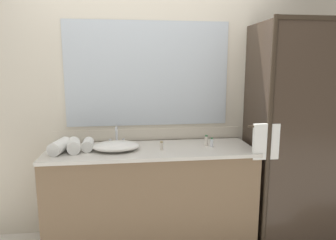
{
  "coord_description": "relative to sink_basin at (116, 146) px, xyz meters",
  "views": [
    {
      "loc": [
        -0.18,
        -2.58,
        1.61
      ],
      "look_at": [
        0.15,
        0.0,
        1.15
      ],
      "focal_mm": 32.61,
      "sensor_mm": 36.0,
      "label": 1
    }
  ],
  "objects": [
    {
      "name": "amenity_bottle_lotion",
      "position": [
        0.84,
        0.0,
        0.0
      ],
      "size": [
        0.03,
        0.03,
        0.08
      ],
      "color": "silver",
      "rests_on": "vanity_cabinet"
    },
    {
      "name": "amenity_bottle_body_wash",
      "position": [
        0.39,
        -0.04,
        -0.0
      ],
      "size": [
        0.03,
        0.03,
        0.08
      ],
      "color": "silver",
      "rests_on": "vanity_cabinet"
    },
    {
      "name": "vanity_cabinet",
      "position": [
        0.3,
        0.03,
        -0.49
      ],
      "size": [
        1.8,
        0.58,
        0.9
      ],
      "color": "brown",
      "rests_on": "ground_plane"
    },
    {
      "name": "rolled_towel_near_edge",
      "position": [
        -0.46,
        -0.02,
        0.02
      ],
      "size": [
        0.16,
        0.26,
        0.11
      ],
      "primitive_type": "cylinder",
      "rotation": [
        1.57,
        0.0,
        -0.22
      ],
      "color": "white",
      "rests_on": "vanity_cabinet"
    },
    {
      "name": "faucet",
      "position": [
        0.0,
        0.17,
        0.02
      ],
      "size": [
        0.17,
        0.13,
        0.18
      ],
      "color": "silver",
      "rests_on": "vanity_cabinet"
    },
    {
      "name": "rolled_towel_far_edge",
      "position": [
        -0.24,
        0.04,
        0.01
      ],
      "size": [
        0.1,
        0.19,
        0.09
      ],
      "primitive_type": "cylinder",
      "rotation": [
        1.57,
        0.0,
        0.04
      ],
      "color": "white",
      "rests_on": "vanity_cabinet"
    },
    {
      "name": "sink_basin",
      "position": [
        0.0,
        0.0,
        0.0
      ],
      "size": [
        0.4,
        0.3,
        0.07
      ],
      "primitive_type": "ellipsoid",
      "color": "white",
      "rests_on": "vanity_cabinet"
    },
    {
      "name": "shower_enclosure",
      "position": [
        1.58,
        -0.17,
        0.09
      ],
      "size": [
        1.2,
        0.59,
        2.0
      ],
      "color": "#2D2319",
      "rests_on": "ground_plane"
    },
    {
      "name": "amenity_bottle_conditioner",
      "position": [
        0.8,
        0.04,
        0.01
      ],
      "size": [
        0.03,
        0.03,
        0.1
      ],
      "color": "silver",
      "rests_on": "vanity_cabinet"
    },
    {
      "name": "wall_back_with_mirror",
      "position": [
        0.3,
        0.36,
        0.37
      ],
      "size": [
        4.4,
        0.06,
        2.6
      ],
      "color": "beige",
      "rests_on": "ground_plane"
    },
    {
      "name": "rolled_towel_middle",
      "position": [
        -0.35,
        -0.0,
        0.02
      ],
      "size": [
        0.14,
        0.22,
        0.11
      ],
      "primitive_type": "cylinder",
      "rotation": [
        1.57,
        0.0,
        0.17
      ],
      "color": "white",
      "rests_on": "vanity_cabinet"
    }
  ]
}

